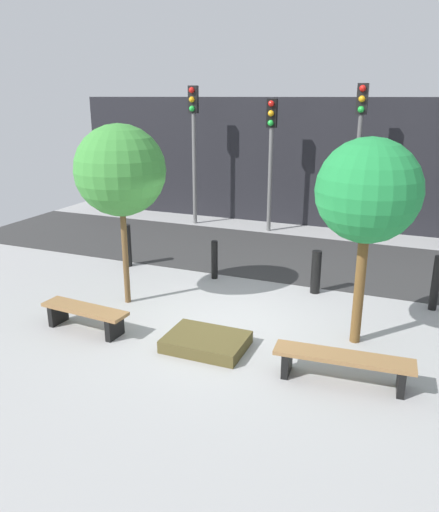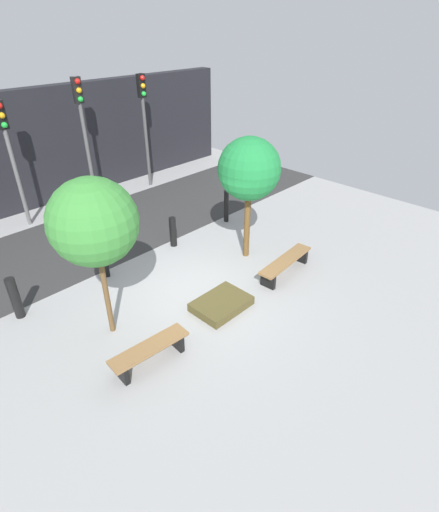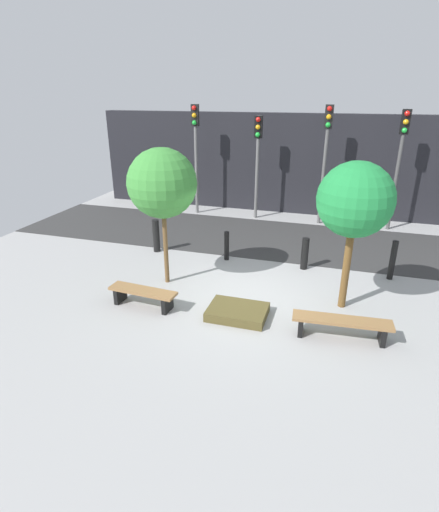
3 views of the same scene
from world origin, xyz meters
name	(u,v)px [view 3 (image 3 of 3)]	position (x,y,z in m)	size (l,w,h in m)	color
ground_plane	(246,299)	(0.00, 0.00, 0.00)	(18.00, 18.00, 0.00)	#9E9E9E
road_strip	(277,239)	(0.00, 4.38, 0.01)	(18.00, 3.86, 0.01)	#333333
building_facade	(294,164)	(0.00, 7.89, 1.92)	(16.20, 0.50, 3.83)	black
bench_left	(143,294)	(-2.18, -1.02, 0.30)	(1.63, 0.52, 0.42)	black
bench_right	(342,324)	(2.18, -1.02, 0.31)	(1.95, 0.53, 0.43)	black
planter_bed	(238,312)	(0.00, -0.82, 0.10)	(1.27, 0.92, 0.20)	brown
tree_behind_left_bench	(162,184)	(-2.18, 0.32, 2.57)	(1.66, 1.66, 3.41)	brown
tree_behind_right_bench	(355,201)	(2.18, 0.32, 2.49)	(1.60, 1.60, 3.30)	brown
bollard_far_left	(156,236)	(-3.36, 2.20, 0.50)	(0.21, 0.21, 1.01)	black
bollard_left	(227,246)	(-1.12, 2.20, 0.43)	(0.14, 0.14, 0.86)	black
bollard_center	(305,254)	(1.12, 2.20, 0.45)	(0.20, 0.20, 0.89)	black
bollard_right	(393,260)	(3.36, 2.20, 0.53)	(0.15, 0.15, 1.06)	black
traffic_light_west	(196,141)	(-3.64, 6.59, 2.84)	(0.28, 0.27, 4.15)	slate
traffic_light_mid_west	(258,149)	(-1.21, 6.59, 2.61)	(0.28, 0.27, 3.79)	#616161
traffic_light_mid_east	(326,145)	(1.21, 6.59, 2.86)	(0.28, 0.27, 4.18)	#555555
traffic_light_east	(401,150)	(3.64, 6.59, 2.78)	(0.28, 0.27, 4.06)	#4B4B4B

